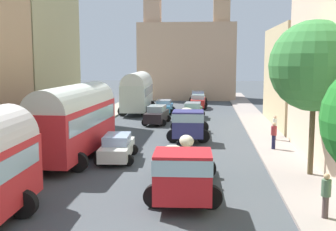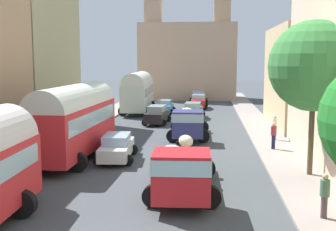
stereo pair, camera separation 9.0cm
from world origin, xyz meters
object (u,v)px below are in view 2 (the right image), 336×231
object	(u,v)px
car_1	(199,101)
car_5	(164,107)
car_4	(157,115)
car_3	(117,147)
pedestrian_1	(275,127)
parked_bus_1	(74,118)
cargo_truck_0	(182,169)
car_0	(193,110)
pedestrian_3	(274,135)
parked_bus_2	(138,90)
cargo_truck_1	(189,123)
pedestrian_0	(325,194)
car_2	(199,97)

from	to	relation	value
car_1	car_5	xyz separation A→B (m)	(-3.47, -4.85, -0.09)
car_1	car_4	size ratio (longest dim) A/B	0.98
car_3	pedestrian_1	xyz separation A→B (m)	(9.63, 6.25, 0.31)
parked_bus_1	pedestrian_1	xyz separation A→B (m)	(12.07, 6.09, -1.31)
cargo_truck_0	car_1	xyz separation A→B (m)	(-0.12, 31.73, -0.36)
car_0	cargo_truck_0	bearing A→B (deg)	-88.92
cargo_truck_0	pedestrian_1	distance (m)	13.54
pedestrian_3	cargo_truck_0	bearing A→B (deg)	-118.49
parked_bus_2	car_1	distance (m)	7.89
cargo_truck_1	car_5	size ratio (longest dim) A/B	1.80
parked_bus_2	car_4	size ratio (longest dim) A/B	2.12
car_3	pedestrian_3	world-z (taller)	pedestrian_3
car_3	pedestrian_0	size ratio (longest dim) A/B	2.52
parked_bus_1	pedestrian_3	bearing A→B (deg)	14.62
car_3	pedestrian_1	size ratio (longest dim) A/B	2.40
car_4	car_2	bearing A→B (deg)	80.48
parked_bus_2	cargo_truck_1	distance (m)	15.77
car_4	car_5	world-z (taller)	car_4
car_3	pedestrian_0	distance (m)	12.34
car_5	cargo_truck_1	bearing A→B (deg)	-77.18
car_3	pedestrian_1	world-z (taller)	pedestrian_1
car_1	cargo_truck_1	bearing A→B (deg)	-90.74
cargo_truck_1	car_5	distance (m)	14.51
car_2	car_4	distance (m)	19.22
pedestrian_0	cargo_truck_0	bearing A→B (deg)	156.55
parked_bus_2	pedestrian_0	world-z (taller)	parked_bus_2
cargo_truck_1	pedestrian_0	distance (m)	15.89
cargo_truck_0	car_4	distance (m)	19.96
car_4	pedestrian_0	xyz separation A→B (m)	(8.53, -21.86, 0.18)
parked_bus_1	pedestrian_3	size ratio (longest dim) A/B	5.08
car_4	car_5	bearing A→B (deg)	90.96
parked_bus_1	car_1	world-z (taller)	parked_bus_1
car_2	car_3	world-z (taller)	car_2
car_1	car_3	xyz separation A→B (m)	(-3.95, -25.63, -0.07)
cargo_truck_0	pedestrian_0	world-z (taller)	cargo_truck_0
car_1	car_2	xyz separation A→B (m)	(-0.17, 6.88, -0.05)
parked_bus_1	car_0	world-z (taller)	parked_bus_1
car_3	parked_bus_2	bearing A→B (deg)	96.33
car_2	pedestrian_3	distance (m)	29.83
car_1	pedestrian_1	distance (m)	20.20
parked_bus_2	pedestrian_0	xyz separation A→B (m)	(11.48, -29.44, -1.39)
cargo_truck_0	car_5	size ratio (longest dim) A/B	1.93
car_3	car_5	bearing A→B (deg)	88.66
car_0	car_4	xyz separation A→B (m)	(-3.02, -3.87, 0.05)
car_4	pedestrian_1	xyz separation A→B (m)	(9.02, -7.31, 0.23)
car_4	pedestrian_1	distance (m)	11.62
car_0	pedestrian_1	size ratio (longest dim) A/B	2.37
cargo_truck_0	pedestrian_3	bearing A→B (deg)	61.51
car_1	parked_bus_2	bearing A→B (deg)	-144.53
car_5	car_2	bearing A→B (deg)	74.29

